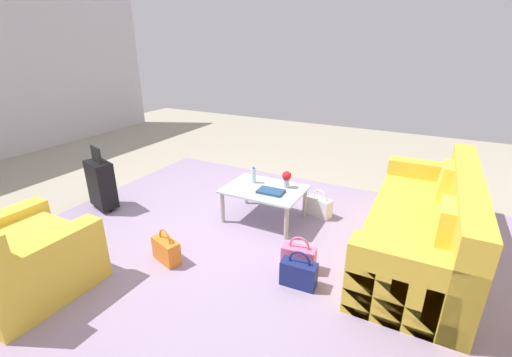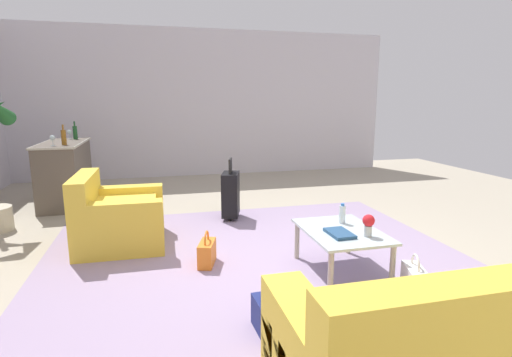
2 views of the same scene
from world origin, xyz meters
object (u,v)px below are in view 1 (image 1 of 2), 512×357
at_px(coffee_table_book, 271,191).
at_px(flower_vase, 287,178).
at_px(handbag_pink, 299,258).
at_px(handbag_orange, 166,250).
at_px(handbag_navy, 299,273).
at_px(couch, 428,227).
at_px(water_bottle, 254,176).
at_px(handbag_white, 319,206).
at_px(coffee_table, 264,193).
at_px(armchair, 15,264).
at_px(suitcase_black, 101,184).

distance_m(coffee_table_book, flower_vase, 0.27).
distance_m(handbag_pink, handbag_orange, 1.31).
relative_size(handbag_pink, handbag_navy, 1.00).
xyz_separation_m(couch, water_bottle, (2.00, -0.00, 0.21)).
distance_m(water_bottle, handbag_white, 0.91).
distance_m(coffee_table, handbag_pink, 1.07).
relative_size(armchair, handbag_orange, 2.83).
relative_size(couch, handbag_white, 6.84).
relative_size(coffee_table_book, suitcase_black, 0.36).
bearing_deg(coffee_table, handbag_navy, 130.20).
relative_size(handbag_navy, handbag_orange, 1.00).
relative_size(armchair, coffee_table, 1.09).
height_order(suitcase_black, handbag_white, suitcase_black).
relative_size(couch, flower_vase, 11.95).
distance_m(water_bottle, handbag_navy, 1.53).
bearing_deg(water_bottle, coffee_table, 153.43).
bearing_deg(handbag_navy, suitcase_black, -5.50).
xyz_separation_m(coffee_table, suitcase_black, (2.00, 0.70, -0.01)).
bearing_deg(coffee_table_book, handbag_navy, 126.54).
height_order(couch, handbag_navy, couch).
xyz_separation_m(suitcase_black, handbag_white, (-2.57, -1.11, -0.23)).
bearing_deg(couch, coffee_table, 3.18).
bearing_deg(coffee_table, couch, -176.82).
relative_size(couch, water_bottle, 12.01).
bearing_deg(handbag_pink, handbag_orange, 21.73).
bearing_deg(coffee_table_book, handbag_white, -133.96).
distance_m(water_bottle, flower_vase, 0.42).
distance_m(coffee_table, handbag_white, 0.74).
bearing_deg(armchair, coffee_table, -120.95).
relative_size(coffee_table_book, handbag_orange, 0.84).
bearing_deg(handbag_orange, coffee_table_book, -117.62).
height_order(couch, armchair, couch).
xyz_separation_m(coffee_table, handbag_white, (-0.57, -0.41, -0.24)).
bearing_deg(handbag_white, water_bottle, 22.08).
distance_m(flower_vase, handbag_orange, 1.60).
bearing_deg(coffee_table_book, armchair, 54.13).
height_order(coffee_table, handbag_white, coffee_table).
bearing_deg(handbag_orange, water_bottle, -101.96).
distance_m(flower_vase, suitcase_black, 2.38).
bearing_deg(handbag_white, suitcase_black, 23.41).
bearing_deg(water_bottle, armchair, 64.12).
height_order(flower_vase, handbag_navy, flower_vase).
distance_m(armchair, handbag_navy, 2.44).
distance_m(couch, suitcase_black, 3.88).
bearing_deg(flower_vase, suitcase_black, 20.95).
relative_size(coffee_table, flower_vase, 4.54).
xyz_separation_m(coffee_table_book, suitcase_black, (2.12, 0.62, -0.08)).
height_order(suitcase_black, handbag_pink, suitcase_black).
xyz_separation_m(coffee_table, handbag_navy, (-0.82, 0.97, -0.24)).
height_order(coffee_table_book, flower_vase, flower_vase).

